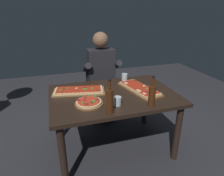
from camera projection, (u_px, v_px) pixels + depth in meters
The scene contains 11 objects.
ground_plane at pixel (113, 147), 2.48m from camera, with size 6.40×6.40×0.00m, color #2D2D33.
dining_table at pixel (113, 101), 2.23m from camera, with size 1.40×0.96×0.74m.
pizza_rectangular_front at pixel (79, 91), 2.22m from camera, with size 0.61×0.34×0.05m.
pizza_rectangular_left at pixel (139, 89), 2.28m from camera, with size 0.37×0.62×0.05m.
pizza_round_far at pixel (89, 103), 1.94m from camera, with size 0.28×0.28×0.05m.
wine_bottle_dark at pixel (110, 100), 1.76m from camera, with size 0.07×0.07×0.33m.
oil_bottle_amber at pixel (152, 95), 1.89m from camera, with size 0.07×0.07×0.31m.
tumbler_near_camera at pixel (117, 101), 1.93m from camera, with size 0.08×0.08×0.09m.
tumbler_far_side at pixel (125, 77), 2.59m from camera, with size 0.08×0.08×0.09m.
diner_chair at pixel (100, 87), 3.06m from camera, with size 0.44×0.44×0.87m.
seated_diner at pixel (102, 73), 2.86m from camera, with size 0.53×0.41×1.33m.
Camera 1 is at (-0.60, -1.91, 1.64)m, focal length 31.23 mm.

